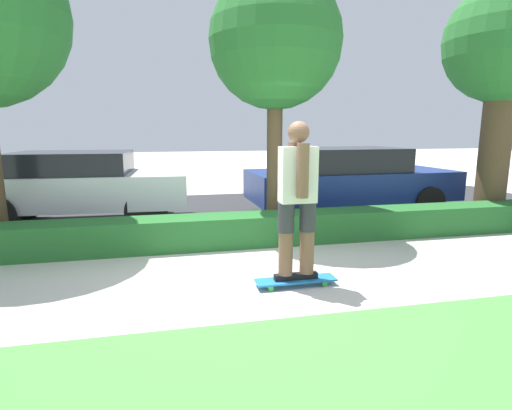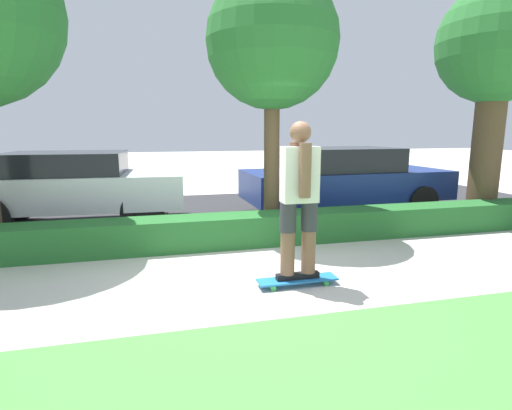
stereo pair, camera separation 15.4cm
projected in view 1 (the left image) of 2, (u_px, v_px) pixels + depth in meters
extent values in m
plane|color=#BCB7AD|center=(251.00, 282.00, 4.78)|extent=(60.00, 60.00, 0.00)
cube|color=#2D2D30|center=(212.00, 212.00, 8.81)|extent=(17.38, 5.00, 0.01)
cube|color=#236028|center=(230.00, 230.00, 6.27)|extent=(17.38, 0.60, 0.48)
cube|color=#1E6BAD|center=(296.00, 280.00, 4.66)|extent=(0.95, 0.24, 0.02)
cylinder|color=green|center=(325.00, 284.00, 4.65)|extent=(0.06, 0.04, 0.06)
cylinder|color=green|center=(319.00, 278.00, 4.82)|extent=(0.06, 0.04, 0.06)
cylinder|color=green|center=(271.00, 288.00, 4.51)|extent=(0.06, 0.04, 0.06)
cylinder|color=green|center=(267.00, 283.00, 4.69)|extent=(0.06, 0.04, 0.06)
cube|color=black|center=(285.00, 277.00, 4.62)|extent=(0.26, 0.09, 0.07)
cylinder|color=brown|center=(286.00, 239.00, 4.54)|extent=(0.16, 0.16, 0.84)
cylinder|color=#2D2D33|center=(286.00, 217.00, 4.49)|extent=(0.19, 0.19, 0.34)
cube|color=black|center=(306.00, 275.00, 4.68)|extent=(0.26, 0.09, 0.07)
cylinder|color=brown|center=(307.00, 238.00, 4.59)|extent=(0.16, 0.16, 0.84)
cylinder|color=#2D2D33|center=(308.00, 216.00, 4.55)|extent=(0.19, 0.19, 0.34)
cube|color=silver|center=(298.00, 175.00, 4.43)|extent=(0.40, 0.22, 0.62)
cylinder|color=brown|center=(303.00, 171.00, 4.26)|extent=(0.13, 0.13, 0.59)
cylinder|color=brown|center=(293.00, 168.00, 4.58)|extent=(0.13, 0.13, 0.59)
sphere|color=brown|center=(299.00, 132.00, 4.35)|extent=(0.24, 0.24, 0.24)
cylinder|color=brown|center=(274.00, 160.00, 6.73)|extent=(0.26, 0.26, 2.60)
sphere|color=#286B2D|center=(275.00, 41.00, 6.38)|extent=(2.14, 2.14, 2.14)
cylinder|color=brown|center=(494.00, 152.00, 7.62)|extent=(0.55, 0.55, 2.78)
sphere|color=#286B2D|center=(506.00, 41.00, 7.25)|extent=(2.19, 2.19, 2.19)
cube|color=silver|center=(81.00, 189.00, 7.59)|extent=(4.02, 1.90, 0.62)
cube|color=black|center=(72.00, 163.00, 7.47)|extent=(2.11, 1.62, 0.40)
cylinder|color=black|center=(146.00, 211.00, 7.13)|extent=(0.75, 0.21, 0.75)
cylinder|color=black|center=(150.00, 196.00, 8.68)|extent=(0.75, 0.21, 0.75)
cylinder|color=black|center=(27.00, 200.00, 8.16)|extent=(0.75, 0.21, 0.75)
cube|color=navy|center=(351.00, 184.00, 8.66)|extent=(4.46, 1.92, 0.61)
cube|color=black|center=(346.00, 159.00, 8.53)|extent=(2.34, 1.63, 0.49)
cylinder|color=black|center=(428.00, 202.00, 8.23)|extent=(0.65, 0.21, 0.65)
cylinder|color=black|center=(387.00, 191.00, 9.78)|extent=(0.65, 0.21, 0.65)
cylinder|color=black|center=(303.00, 208.00, 7.66)|extent=(0.65, 0.21, 0.65)
cylinder|color=black|center=(280.00, 195.00, 9.21)|extent=(0.65, 0.21, 0.65)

